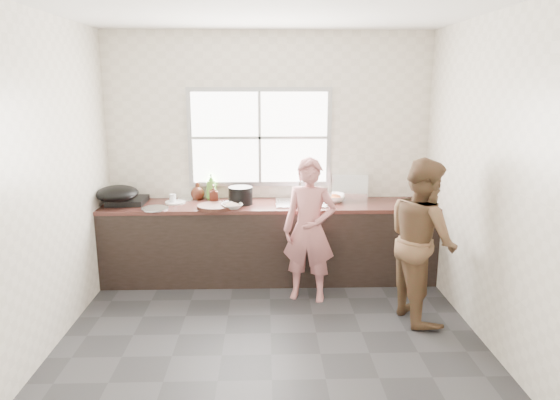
{
  "coord_description": "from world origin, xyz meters",
  "views": [
    {
      "loc": [
        -0.04,
        -4.0,
        2.14
      ],
      "look_at": [
        0.1,
        0.65,
        1.05
      ],
      "focal_mm": 32.0,
      "sensor_mm": 36.0,
      "label": 1
    }
  ],
  "objects_px": {
    "person_side": "(422,240)",
    "bottle_brown_tall": "(214,195)",
    "dish_rack": "(349,186)",
    "burner": "(128,201)",
    "woman": "(309,235)",
    "pot_lid_left": "(155,209)",
    "plate_food": "(175,202)",
    "glass_jar": "(173,199)",
    "bowl_mince": "(232,206)",
    "pot_lid_right": "(189,199)",
    "bowl_held": "(299,204)",
    "wok": "(117,193)",
    "bottle_brown_short": "(198,191)",
    "bowl_crabs": "(335,199)",
    "bottle_green": "(211,186)",
    "black_pot": "(241,196)",
    "cutting_board": "(215,207)"
  },
  "relations": [
    {
      "from": "person_side",
      "to": "bottle_brown_tall",
      "type": "bearing_deg",
      "value": 52.22
    },
    {
      "from": "dish_rack",
      "to": "burner",
      "type": "bearing_deg",
      "value": -169.59
    },
    {
      "from": "woman",
      "to": "pot_lid_left",
      "type": "bearing_deg",
      "value": -177.65
    },
    {
      "from": "plate_food",
      "to": "glass_jar",
      "type": "distance_m",
      "value": 0.05
    },
    {
      "from": "bowl_mince",
      "to": "pot_lid_right",
      "type": "distance_m",
      "value": 0.68
    },
    {
      "from": "plate_food",
      "to": "glass_jar",
      "type": "xyz_separation_m",
      "value": [
        -0.03,
        -0.0,
        0.04
      ]
    },
    {
      "from": "glass_jar",
      "to": "dish_rack",
      "type": "height_order",
      "value": "dish_rack"
    },
    {
      "from": "bottle_brown_tall",
      "to": "pot_lid_right",
      "type": "bearing_deg",
      "value": 147.96
    },
    {
      "from": "bowl_held",
      "to": "wok",
      "type": "height_order",
      "value": "wok"
    },
    {
      "from": "bowl_held",
      "to": "bottle_brown_short",
      "type": "height_order",
      "value": "bottle_brown_short"
    },
    {
      "from": "bowl_mince",
      "to": "bottle_brown_tall",
      "type": "height_order",
      "value": "bottle_brown_tall"
    },
    {
      "from": "woman",
      "to": "glass_jar",
      "type": "xyz_separation_m",
      "value": [
        -1.45,
        0.6,
        0.24
      ]
    },
    {
      "from": "bowl_mince",
      "to": "bottle_brown_short",
      "type": "bearing_deg",
      "value": 133.35
    },
    {
      "from": "woman",
      "to": "bowl_mince",
      "type": "relative_size",
      "value": 6.11
    },
    {
      "from": "glass_jar",
      "to": "pot_lid_right",
      "type": "xyz_separation_m",
      "value": [
        0.15,
        0.18,
        -0.04
      ]
    },
    {
      "from": "bowl_crabs",
      "to": "glass_jar",
      "type": "xyz_separation_m",
      "value": [
        -1.78,
        -0.0,
        0.02
      ]
    },
    {
      "from": "bowl_held",
      "to": "bottle_brown_short",
      "type": "distance_m",
      "value": 1.19
    },
    {
      "from": "plate_food",
      "to": "bottle_brown_tall",
      "type": "xyz_separation_m",
      "value": [
        0.43,
        -0.02,
        0.08
      ]
    },
    {
      "from": "bottle_brown_short",
      "to": "plate_food",
      "type": "bearing_deg",
      "value": -142.12
    },
    {
      "from": "plate_food",
      "to": "burner",
      "type": "height_order",
      "value": "burner"
    },
    {
      "from": "wok",
      "to": "plate_food",
      "type": "bearing_deg",
      "value": 13.93
    },
    {
      "from": "bottle_green",
      "to": "pot_lid_left",
      "type": "relative_size",
      "value": 1.09
    },
    {
      "from": "bottle_brown_tall",
      "to": "burner",
      "type": "bearing_deg",
      "value": 178.64
    },
    {
      "from": "plate_food",
      "to": "bottle_brown_short",
      "type": "relative_size",
      "value": 1.18
    },
    {
      "from": "bowl_held",
      "to": "plate_food",
      "type": "distance_m",
      "value": 1.36
    },
    {
      "from": "dish_rack",
      "to": "pot_lid_right",
      "type": "distance_m",
      "value": 1.83
    },
    {
      "from": "black_pot",
      "to": "dish_rack",
      "type": "relative_size",
      "value": 0.66
    },
    {
      "from": "bowl_mince",
      "to": "burner",
      "type": "height_order",
      "value": "burner"
    },
    {
      "from": "bottle_brown_tall",
      "to": "pot_lid_left",
      "type": "relative_size",
      "value": 0.66
    },
    {
      "from": "bottle_brown_short",
      "to": "burner",
      "type": "height_order",
      "value": "bottle_brown_short"
    },
    {
      "from": "burner",
      "to": "dish_rack",
      "type": "bearing_deg",
      "value": 3.9
    },
    {
      "from": "bowl_mince",
      "to": "burner",
      "type": "xyz_separation_m",
      "value": [
        -1.16,
        0.27,
        0.0
      ]
    },
    {
      "from": "person_side",
      "to": "plate_food",
      "type": "relative_size",
      "value": 6.93
    },
    {
      "from": "bowl_crabs",
      "to": "burner",
      "type": "height_order",
      "value": "burner"
    },
    {
      "from": "woman",
      "to": "burner",
      "type": "distance_m",
      "value": 2.05
    },
    {
      "from": "pot_lid_right",
      "to": "dish_rack",
      "type": "bearing_deg",
      "value": 0.0
    },
    {
      "from": "person_side",
      "to": "bottle_brown_short",
      "type": "distance_m",
      "value": 2.52
    },
    {
      "from": "pot_lid_left",
      "to": "pot_lid_right",
      "type": "bearing_deg",
      "value": 56.98
    },
    {
      "from": "bottle_brown_tall",
      "to": "dish_rack",
      "type": "height_order",
      "value": "dish_rack"
    },
    {
      "from": "pot_lid_right",
      "to": "wok",
      "type": "bearing_deg",
      "value": -155.53
    },
    {
      "from": "person_side",
      "to": "bowl_mince",
      "type": "distance_m",
      "value": 1.94
    },
    {
      "from": "cutting_board",
      "to": "pot_lid_left",
      "type": "distance_m",
      "value": 0.63
    },
    {
      "from": "glass_jar",
      "to": "pot_lid_left",
      "type": "distance_m",
      "value": 0.3
    },
    {
      "from": "black_pot",
      "to": "burner",
      "type": "distance_m",
      "value": 1.24
    },
    {
      "from": "bottle_brown_tall",
      "to": "burner",
      "type": "xyz_separation_m",
      "value": [
        -0.94,
        0.02,
        -0.06
      ]
    },
    {
      "from": "black_pot",
      "to": "bottle_brown_short",
      "type": "bearing_deg",
      "value": 154.47
    },
    {
      "from": "bowl_held",
      "to": "burner",
      "type": "xyz_separation_m",
      "value": [
        -1.86,
        0.23,
        -0.0
      ]
    },
    {
      "from": "person_side",
      "to": "bottle_brown_tall",
      "type": "distance_m",
      "value": 2.25
    },
    {
      "from": "plate_food",
      "to": "bottle_brown_tall",
      "type": "bearing_deg",
      "value": -2.05
    },
    {
      "from": "glass_jar",
      "to": "burner",
      "type": "bearing_deg",
      "value": 178.82
    }
  ]
}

